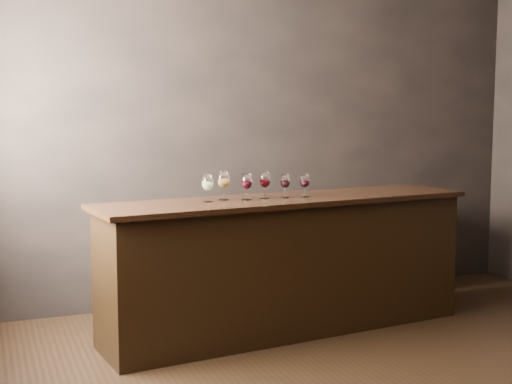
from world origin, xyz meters
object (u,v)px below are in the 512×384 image
object	(u,v)px
bar_counter	(287,267)
back_bar_shelf	(302,253)
glass_amber	(224,180)
glass_red_d	(305,181)
glass_white	(207,183)
glass_red_c	(285,182)
glass_red_a	(247,182)
glass_red_b	(265,180)

from	to	relation	value
bar_counter	back_bar_shelf	world-z (taller)	bar_counter
glass_amber	glass_red_d	world-z (taller)	glass_amber
glass_white	glass_amber	bearing A→B (deg)	23.00
glass_red_c	back_bar_shelf	bearing A→B (deg)	56.83
back_bar_shelf	bar_counter	bearing A→B (deg)	-122.27
glass_amber	glass_red_a	size ratio (longest dim) A/B	1.08
glass_red_a	glass_red_b	world-z (taller)	glass_red_b
bar_counter	glass_white	bearing A→B (deg)	175.45
glass_white	glass_amber	distance (m)	0.15
back_bar_shelf	glass_red_d	size ratio (longest dim) A/B	13.26
bar_counter	glass_white	xyz separation A→B (m)	(-0.62, -0.02, 0.65)
bar_counter	glass_red_d	size ratio (longest dim) A/B	16.27
back_bar_shelf	glass_white	distance (m)	1.53
glass_red_c	glass_red_a	bearing A→B (deg)	-175.65
back_bar_shelf	glass_red_b	bearing A→B (deg)	-130.94
bar_counter	glass_red_c	distance (m)	0.64
back_bar_shelf	glass_amber	distance (m)	1.41
glass_red_a	bar_counter	bearing A→B (deg)	3.44
glass_red_a	glass_red_b	distance (m)	0.15
glass_white	glass_red_b	xyz separation A→B (m)	(0.44, 0.03, 0.00)
glass_red_a	glass_red_c	size ratio (longest dim) A/B	1.10
glass_red_a	back_bar_shelf	bearing A→B (deg)	44.19
glass_white	glass_red_c	distance (m)	0.60
glass_red_c	glass_red_b	bearing A→B (deg)	179.32
bar_counter	glass_red_d	bearing A→B (deg)	-13.37
bar_counter	glass_red_c	xyz separation A→B (m)	(-0.01, 0.00, 0.64)
back_bar_shelf	glass_red_b	distance (m)	1.24
glass_amber	glass_red_b	xyz separation A→B (m)	(0.30, -0.03, -0.01)
glass_amber	glass_red_a	xyz separation A→B (m)	(0.16, -0.05, -0.01)
glass_red_a	glass_red_b	size ratio (longest dim) A/B	0.97
glass_white	glass_red_b	bearing A→B (deg)	3.83
bar_counter	glass_amber	size ratio (longest dim) A/B	13.37
glass_red_b	glass_red_c	bearing A→B (deg)	-0.68
glass_red_a	glass_red_c	bearing A→B (deg)	4.35
bar_counter	glass_white	world-z (taller)	glass_white
glass_red_b	bar_counter	bearing A→B (deg)	-1.95
glass_red_a	glass_red_d	size ratio (longest dim) A/B	1.12
glass_red_d	glass_red_c	bearing A→B (deg)	172.48
bar_counter	glass_red_a	xyz separation A→B (m)	(-0.32, -0.02, 0.65)
glass_red_a	glass_red_d	world-z (taller)	glass_red_a
glass_red_d	glass_white	bearing A→B (deg)	-179.39
glass_amber	glass_red_b	distance (m)	0.31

